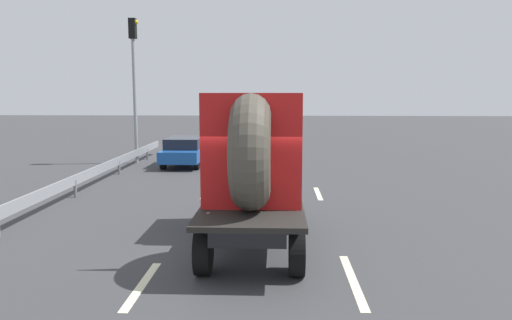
{
  "coord_description": "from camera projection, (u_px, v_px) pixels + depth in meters",
  "views": [
    {
      "loc": [
        0.63,
        -10.3,
        3.32
      ],
      "look_at": [
        0.15,
        1.17,
        1.76
      ],
      "focal_mm": 35.3,
      "sensor_mm": 36.0,
      "label": 1
    }
  ],
  "objects": [
    {
      "name": "lane_dash_left_near",
      "position": [
        142.0,
        285.0,
        8.7
      ],
      "size": [
        0.16,
        2.23,
        0.01
      ],
      "primitive_type": "cube",
      "rotation": [
        0.0,
        0.0,
        1.57
      ],
      "color": "beige",
      "rests_on": "ground_plane"
    },
    {
      "name": "flatbed_truck",
      "position": [
        255.0,
        168.0,
        10.99
      ],
      "size": [
        2.02,
        5.01,
        3.3
      ],
      "color": "black",
      "rests_on": "ground_plane"
    },
    {
      "name": "ground_plane",
      "position": [
        247.0,
        249.0,
        10.67
      ],
      "size": [
        120.0,
        120.0,
        0.0
      ],
      "primitive_type": "plane",
      "color": "#38383A"
    },
    {
      "name": "lane_dash_right_near",
      "position": [
        353.0,
        280.0,
        8.91
      ],
      "size": [
        0.16,
        2.64,
        0.01
      ],
      "primitive_type": "cube",
      "rotation": [
        0.0,
        0.0,
        1.57
      ],
      "color": "beige",
      "rests_on": "ground_plane"
    },
    {
      "name": "lane_dash_right_far",
      "position": [
        318.0,
        194.0,
        16.51
      ],
      "size": [
        0.16,
        2.08,
        0.01
      ],
      "primitive_type": "cube",
      "rotation": [
        0.0,
        0.0,
        1.57
      ],
      "color": "beige",
      "rests_on": "ground_plane"
    },
    {
      "name": "guardrail",
      "position": [
        100.0,
        170.0,
        18.1
      ],
      "size": [
        0.1,
        17.86,
        0.71
      ],
      "color": "gray",
      "rests_on": "ground_plane"
    },
    {
      "name": "lane_dash_left_far",
      "position": [
        208.0,
        191.0,
        16.95
      ],
      "size": [
        0.16,
        2.57,
        0.01
      ],
      "primitive_type": "cube",
      "rotation": [
        0.0,
        0.0,
        1.57
      ],
      "color": "beige",
      "rests_on": "ground_plane"
    },
    {
      "name": "traffic_light",
      "position": [
        134.0,
        71.0,
        22.99
      ],
      "size": [
        0.42,
        0.36,
        6.61
      ],
      "color": "gray",
      "rests_on": "ground_plane"
    },
    {
      "name": "distant_sedan",
      "position": [
        185.0,
        150.0,
        22.78
      ],
      "size": [
        1.68,
        3.92,
        1.28
      ],
      "color": "black",
      "rests_on": "ground_plane"
    }
  ]
}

